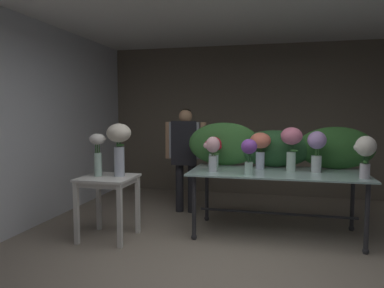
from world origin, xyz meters
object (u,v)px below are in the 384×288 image
(vase_rosy_snapdragons, at_px, (292,142))
(vase_ivory_tulips, at_px, (365,151))
(display_table_glass, at_px, (277,180))
(side_table_white, at_px, (108,186))
(florist, at_px, (186,148))
(vase_blush_lilies, at_px, (213,151))
(vase_crimson_peonies, at_px, (213,149))
(vase_coral_stock, at_px, (260,145))
(vase_violet_carnations, at_px, (249,152))
(vase_lilac_dahlias, at_px, (317,147))
(vase_white_roses_tall, at_px, (98,150))
(vase_cream_lisianthus_tall, at_px, (119,141))

(vase_rosy_snapdragons, xyz_separation_m, vase_ivory_tulips, (0.76, -0.31, -0.07))
(display_table_glass, distance_m, side_table_white, 2.04)
(florist, bearing_deg, side_table_white, -114.43)
(vase_rosy_snapdragons, relative_size, vase_blush_lilies, 1.26)
(vase_crimson_peonies, height_order, vase_coral_stock, vase_coral_stock)
(display_table_glass, bearing_deg, vase_crimson_peonies, 170.86)
(florist, height_order, vase_coral_stock, florist)
(vase_crimson_peonies, xyz_separation_m, vase_violet_carnations, (0.50, -0.45, 0.03))
(vase_blush_lilies, xyz_separation_m, vase_ivory_tulips, (1.69, -0.06, 0.04))
(vase_violet_carnations, bearing_deg, vase_rosy_snapdragons, 38.16)
(display_table_glass, height_order, vase_violet_carnations, vase_violet_carnations)
(florist, height_order, vase_lilac_dahlias, florist)
(display_table_glass, relative_size, vase_rosy_snapdragons, 3.88)
(vase_coral_stock, bearing_deg, vase_white_roses_tall, -158.64)
(vase_violet_carnations, height_order, vase_cream_lisianthus_tall, vase_cream_lisianthus_tall)
(display_table_glass, distance_m, vase_white_roses_tall, 2.19)
(florist, bearing_deg, vase_cream_lisianthus_tall, -110.78)
(display_table_glass, bearing_deg, vase_rosy_snapdragons, 17.40)
(vase_coral_stock, distance_m, vase_white_roses_tall, 2.00)
(vase_cream_lisianthus_tall, bearing_deg, vase_coral_stock, 22.45)
(vase_lilac_dahlias, bearing_deg, display_table_glass, -173.90)
(side_table_white, distance_m, vase_blush_lilies, 1.32)
(vase_lilac_dahlias, xyz_separation_m, vase_blush_lilies, (-1.22, -0.25, -0.05))
(side_table_white, height_order, vase_ivory_tulips, vase_ivory_tulips)
(florist, xyz_separation_m, vase_coral_stock, (1.14, -0.61, 0.13))
(display_table_glass, distance_m, vase_lilac_dahlias, 0.62)
(side_table_white, bearing_deg, florist, 65.57)
(vase_coral_stock, distance_m, vase_violet_carnations, 0.48)
(vase_cream_lisianthus_tall, bearing_deg, vase_blush_lilies, 17.02)
(side_table_white, bearing_deg, vase_white_roses_tall, 179.97)
(florist, xyz_separation_m, vase_lilac_dahlias, (1.80, -0.70, 0.12))
(vase_blush_lilies, height_order, vase_violet_carnations, vase_blush_lilies)
(display_table_glass, relative_size, vase_ivory_tulips, 4.49)
(florist, bearing_deg, vase_white_roses_tall, -118.65)
(vase_lilac_dahlias, height_order, vase_cream_lisianthus_tall, vase_cream_lisianthus_tall)
(display_table_glass, height_order, florist, florist)
(vase_crimson_peonies, bearing_deg, display_table_glass, -9.14)
(vase_lilac_dahlias, xyz_separation_m, vase_violet_carnations, (-0.77, -0.37, -0.04))
(side_table_white, distance_m, vase_lilac_dahlias, 2.53)
(florist, relative_size, vase_crimson_peonies, 3.87)
(vase_violet_carnations, bearing_deg, vase_cream_lisianthus_tall, -172.33)
(vase_blush_lilies, height_order, vase_cream_lisianthus_tall, vase_cream_lisianthus_tall)
(side_table_white, xyz_separation_m, florist, (0.61, 1.34, 0.33))
(florist, xyz_separation_m, vase_crimson_peonies, (0.54, -0.62, 0.06))
(vase_rosy_snapdragons, bearing_deg, vase_coral_stock, 166.59)
(vase_ivory_tulips, height_order, vase_cream_lisianthus_tall, vase_cream_lisianthus_tall)
(vase_ivory_tulips, distance_m, vase_white_roses_tall, 3.02)
(display_table_glass, bearing_deg, side_table_white, -163.22)
(florist, height_order, vase_blush_lilies, florist)
(vase_blush_lilies, bearing_deg, vase_cream_lisianthus_tall, -162.98)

